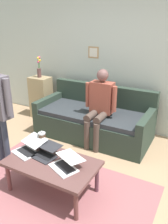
{
  "coord_description": "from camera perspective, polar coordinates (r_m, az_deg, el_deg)",
  "views": [
    {
      "loc": [
        -1.44,
        1.88,
        2.03
      ],
      "look_at": [
        0.01,
        -0.76,
        0.8
      ],
      "focal_mm": 37.18,
      "sensor_mm": 36.0,
      "label": 1
    }
  ],
  "objects": [
    {
      "name": "laptop_left",
      "position": [
        2.96,
        -9.47,
        -9.83
      ],
      "size": [
        0.35,
        0.35,
        0.12
      ],
      "color": "#28282D",
      "rests_on": "coffee_table"
    },
    {
      "name": "couch",
      "position": [
        4.22,
        2.62,
        -1.98
      ],
      "size": [
        2.03,
        0.94,
        0.88
      ],
      "color": "#29362D",
      "rests_on": "ground_plane"
    },
    {
      "name": "french_press",
      "position": [
        3.13,
        -10.24,
        -6.66
      ],
      "size": [
        0.12,
        0.1,
        0.23
      ],
      "color": "#4C3323",
      "rests_on": "coffee_table"
    },
    {
      "name": "flower_vase",
      "position": [
        4.93,
        -10.97,
        10.29
      ],
      "size": [
        0.09,
        0.11,
        0.43
      ],
      "color": "brown",
      "rests_on": "side_shelf"
    },
    {
      "name": "laptop_center",
      "position": [
        2.73,
        -4.43,
        -12.61
      ],
      "size": [
        0.43,
        0.42,
        0.13
      ],
      "color": "silver",
      "rests_on": "coffee_table"
    },
    {
      "name": "person_seated",
      "position": [
        3.79,
        3.88,
        2.07
      ],
      "size": [
        0.55,
        0.51,
        1.28
      ],
      "color": "#493A33",
      "rests_on": "ground_plane"
    },
    {
      "name": "back_wall",
      "position": [
        4.38,
        9.45,
        12.98
      ],
      "size": [
        7.04,
        0.11,
        2.7
      ],
      "color": "#B9C0BB",
      "rests_on": "ground_plane"
    },
    {
      "name": "side_shelf",
      "position": [
        5.08,
        -10.52,
        3.58
      ],
      "size": [
        0.42,
        0.32,
        0.88
      ],
      "color": "#9E8761",
      "rests_on": "ground_plane"
    },
    {
      "name": "coffee_table",
      "position": [
        2.89,
        -7.93,
        -12.76
      ],
      "size": [
        1.11,
        0.64,
        0.43
      ],
      "color": "brown",
      "rests_on": "ground_plane"
    },
    {
      "name": "ground_plane",
      "position": [
        3.12,
        -6.91,
        -18.61
      ],
      "size": [
        7.68,
        7.68,
        0.0
      ],
      "primitive_type": "plane",
      "color": "#9E7F5E"
    },
    {
      "name": "laptop_right",
      "position": [
        3.09,
        -13.44,
        -8.63
      ],
      "size": [
        0.4,
        0.44,
        0.15
      ],
      "color": "silver",
      "rests_on": "coffee_table"
    },
    {
      "name": "area_rug",
      "position": [
        3.06,
        -8.7,
        -19.55
      ],
      "size": [
        2.45,
        1.69,
        0.01
      ],
      "primitive_type": "cube",
      "color": "#925357",
      "rests_on": "ground_plane"
    }
  ]
}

